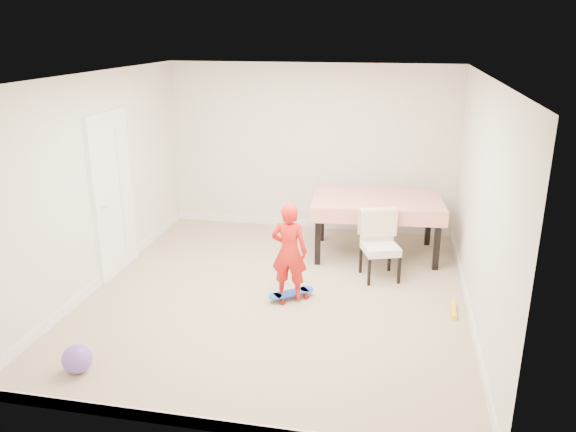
% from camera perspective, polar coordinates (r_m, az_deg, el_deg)
% --- Properties ---
extents(ground, '(5.00, 5.00, 0.00)m').
position_cam_1_polar(ground, '(6.91, -1.15, -7.96)').
color(ground, tan).
rests_on(ground, ground).
extents(ceiling, '(4.50, 5.00, 0.04)m').
position_cam_1_polar(ceiling, '(6.20, -1.30, 13.89)').
color(ceiling, white).
rests_on(ceiling, wall_back).
extents(wall_back, '(4.50, 0.04, 2.60)m').
position_cam_1_polar(wall_back, '(8.80, 2.27, 6.85)').
color(wall_back, beige).
rests_on(wall_back, ground).
extents(wall_front, '(4.50, 0.04, 2.60)m').
position_cam_1_polar(wall_front, '(4.20, -8.56, -6.82)').
color(wall_front, beige).
rests_on(wall_front, ground).
extents(wall_left, '(0.04, 5.00, 2.60)m').
position_cam_1_polar(wall_left, '(7.24, -18.77, 3.28)').
color(wall_left, beige).
rests_on(wall_left, ground).
extents(wall_right, '(0.04, 5.00, 2.60)m').
position_cam_1_polar(wall_right, '(6.36, 18.82, 1.24)').
color(wall_right, beige).
rests_on(wall_right, ground).
extents(door, '(0.11, 0.94, 2.11)m').
position_cam_1_polar(door, '(7.56, -17.40, 1.87)').
color(door, white).
rests_on(door, ground).
extents(baseboard_back, '(4.50, 0.02, 0.12)m').
position_cam_1_polar(baseboard_back, '(9.15, 2.18, -0.77)').
color(baseboard_back, white).
rests_on(baseboard_back, ground).
extents(baseboard_front, '(4.50, 0.02, 0.12)m').
position_cam_1_polar(baseboard_front, '(4.85, -7.86, -20.24)').
color(baseboard_front, white).
rests_on(baseboard_front, ground).
extents(baseboard_left, '(0.02, 5.00, 0.12)m').
position_cam_1_polar(baseboard_left, '(7.64, -17.88, -5.71)').
color(baseboard_left, white).
rests_on(baseboard_left, ground).
extents(baseboard_right, '(0.02, 5.00, 0.12)m').
position_cam_1_polar(baseboard_right, '(6.81, 17.82, -8.77)').
color(baseboard_right, white).
rests_on(baseboard_right, ground).
extents(dining_table, '(1.87, 1.26, 0.84)m').
position_cam_1_polar(dining_table, '(8.04, 8.91, -1.03)').
color(dining_table, red).
rests_on(dining_table, ground).
extents(dining_chair, '(0.65, 0.70, 0.89)m').
position_cam_1_polar(dining_chair, '(7.26, 9.38, -3.02)').
color(dining_chair, white).
rests_on(dining_chair, ground).
extents(skateboard, '(0.59, 0.52, 0.09)m').
position_cam_1_polar(skateboard, '(6.78, 0.32, -8.07)').
color(skateboard, blue).
rests_on(skateboard, ground).
extents(child, '(0.43, 0.29, 1.17)m').
position_cam_1_polar(child, '(6.54, 0.12, -3.91)').
color(child, red).
rests_on(child, ground).
extents(balloon, '(0.28, 0.28, 0.28)m').
position_cam_1_polar(balloon, '(5.78, -20.64, -13.43)').
color(balloon, '#724EBC').
rests_on(balloon, ground).
extents(foam_toy, '(0.08, 0.40, 0.06)m').
position_cam_1_polar(foam_toy, '(6.77, 16.49, -9.10)').
color(foam_toy, yellow).
rests_on(foam_toy, ground).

